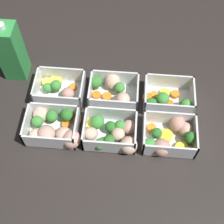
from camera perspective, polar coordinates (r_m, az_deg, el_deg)
name	(u,v)px	position (r m, az deg, el deg)	size (l,w,h in m)	color
ground_plane	(112,116)	(0.91, 0.00, -0.68)	(4.00, 4.00, 0.00)	#282321
container_near_left	(54,129)	(0.88, -10.56, -2.99)	(0.16, 0.13, 0.06)	white
container_near_center	(113,133)	(0.86, 0.11, -3.91)	(0.16, 0.12, 0.06)	white
container_near_right	(170,137)	(0.87, 10.52, -4.43)	(0.15, 0.14, 0.06)	white
container_far_left	(59,89)	(0.95, -9.60, 4.18)	(0.14, 0.12, 0.06)	white
container_far_center	(113,90)	(0.93, 0.26, 3.96)	(0.14, 0.13, 0.06)	white
container_far_right	(167,99)	(0.93, 10.04, 2.35)	(0.15, 0.11, 0.06)	white
juice_carton	(11,52)	(0.98, -18.02, 10.46)	(0.07, 0.07, 0.20)	green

